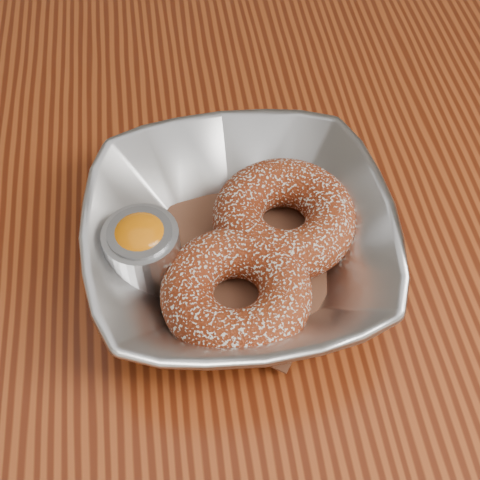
{
  "coord_description": "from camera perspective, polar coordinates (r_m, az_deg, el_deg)",
  "views": [
    {
      "loc": [
        -0.08,
        -0.34,
        1.18
      ],
      "look_at": [
        -0.04,
        -0.05,
        0.78
      ],
      "focal_mm": 50.0,
      "sensor_mm": 36.0,
      "label": 1
    }
  ],
  "objects": [
    {
      "name": "table",
      "position": [
        0.63,
        2.81,
        -2.95
      ],
      "size": [
        1.2,
        0.8,
        0.75
      ],
      "color": "maroon",
      "rests_on": "ground_plane"
    },
    {
      "name": "serving_bowl",
      "position": [
        0.5,
        0.0,
        -0.14
      ],
      "size": [
        0.23,
        0.23,
        0.06
      ],
      "primitive_type": "imported",
      "color": "#B1B3B8",
      "rests_on": "table"
    },
    {
      "name": "parchment",
      "position": [
        0.51,
        0.0,
        -1.39
      ],
      "size": [
        0.2,
        0.2,
        0.0
      ],
      "primitive_type": "cube",
      "rotation": [
        0.0,
        0.0,
        0.96
      ],
      "color": "brown",
      "rests_on": "table"
    },
    {
      "name": "donut_back",
      "position": [
        0.51,
        3.78,
        1.9
      ],
      "size": [
        0.11,
        0.11,
        0.04
      ],
      "primitive_type": "torus",
      "rotation": [
        0.0,
        0.0,
        -0.05
      ],
      "color": "maroon",
      "rests_on": "parchment"
    },
    {
      "name": "donut_front",
      "position": [
        0.47,
        -0.33,
        -4.53
      ],
      "size": [
        0.14,
        0.14,
        0.04
      ],
      "primitive_type": "torus",
      "rotation": [
        0.0,
        0.0,
        0.32
      ],
      "color": "maroon",
      "rests_on": "parchment"
    },
    {
      "name": "ramekin",
      "position": [
        0.49,
        -8.28,
        -0.83
      ],
      "size": [
        0.05,
        0.05,
        0.06
      ],
      "color": "#B1B3B8",
      "rests_on": "table"
    }
  ]
}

